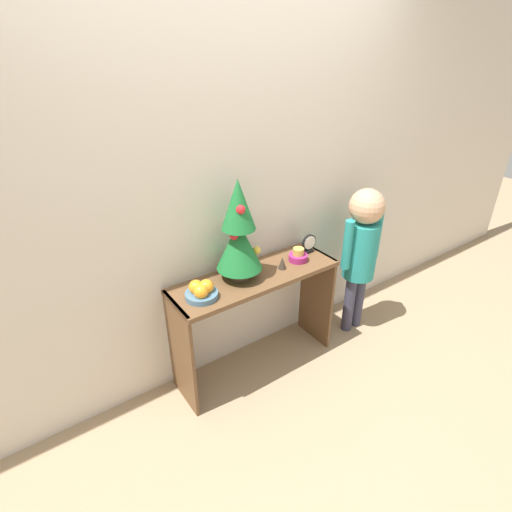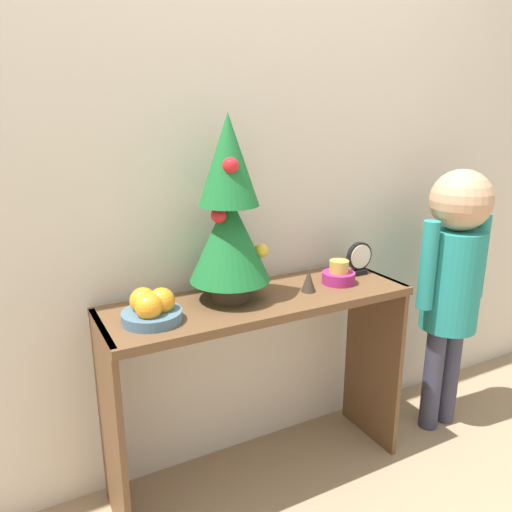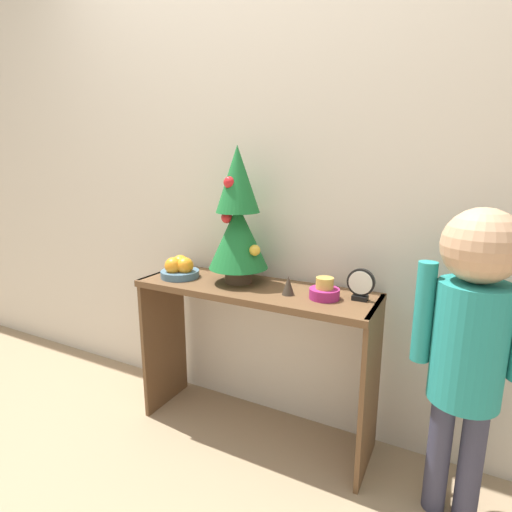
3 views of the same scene
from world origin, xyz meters
The scene contains 9 objects.
ground_plane centered at (0.00, 0.00, 0.00)m, with size 12.00×12.00×0.00m, color #997F60.
back_wall centered at (0.00, 0.40, 1.25)m, with size 7.00×0.05×2.50m, color beige.
console_table centered at (0.00, 0.18, 0.56)m, with size 1.11×0.36×0.74m.
mini_tree centered at (-0.10, 0.21, 1.04)m, with size 0.28×0.28×0.63m.
fruit_bowl centered at (-0.39, 0.15, 0.78)m, with size 0.19×0.19×0.10m.
singing_bowl centered at (0.33, 0.17, 0.77)m, with size 0.12×0.12×0.09m.
desk_clock centered at (0.47, 0.22, 0.80)m, with size 0.11×0.04×0.13m.
figurine centered at (0.18, 0.15, 0.78)m, with size 0.05×0.05×0.08m.
child_figure centered at (0.87, 0.09, 0.74)m, with size 0.37×0.25×1.15m.
Camera 2 is at (-0.78, -1.26, 1.36)m, focal length 35.00 mm.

